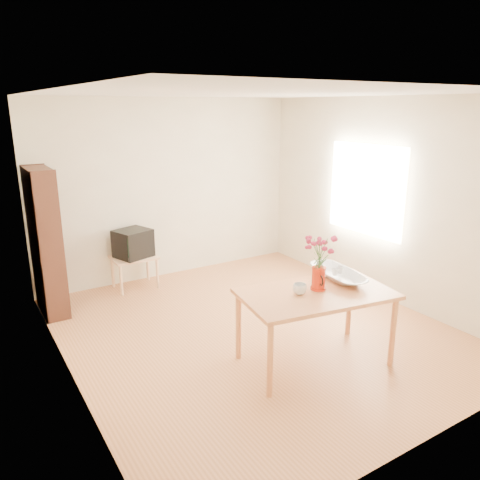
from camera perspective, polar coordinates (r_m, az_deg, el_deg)
room at (r=5.05m, az=2.06°, el=2.55°), size 4.50×4.50×4.50m
table at (r=4.62m, az=9.25°, el=-7.17°), size 1.57×1.05×0.75m
tv_stand at (r=6.69m, az=-12.77°, el=-2.57°), size 0.60×0.45×0.46m
bookshelf at (r=6.10m, az=-22.51°, el=-0.79°), size 0.28×0.70×1.80m
pitcher at (r=4.63m, az=9.53°, el=-4.73°), size 0.15×0.22×0.23m
flowers at (r=4.53m, az=9.72°, el=-1.19°), size 0.26×0.26×0.37m
mug at (r=4.50m, az=7.30°, el=-5.95°), size 0.15×0.15×0.10m
bowl at (r=4.91m, az=11.96°, el=-1.97°), size 0.58×0.58×0.48m
teacup_a at (r=4.90m, az=11.59°, el=-2.59°), size 0.09×0.09×0.06m
teacup_b at (r=4.97m, az=12.14°, el=-2.35°), size 0.08×0.08×0.06m
television at (r=6.63m, az=-12.95°, el=-0.33°), size 0.54×0.53×0.38m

